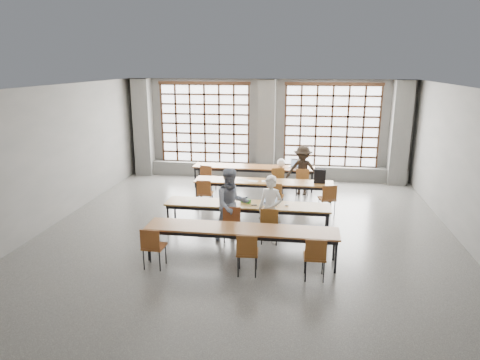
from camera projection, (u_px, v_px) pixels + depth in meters
name	position (u px, v px, depth m)	size (l,w,h in m)	color
floor	(246.00, 233.00, 10.46)	(11.00, 11.00, 0.00)	#4B4B48
ceiling	(247.00, 87.00, 9.54)	(11.00, 11.00, 0.00)	silver
wall_back	(267.00, 129.00, 15.25)	(10.00, 10.00, 0.00)	#5E5E5C
wall_front	(181.00, 275.00, 4.76)	(10.00, 10.00, 0.00)	#5E5E5C
wall_left	(49.00, 157.00, 10.71)	(11.00, 11.00, 0.00)	#5E5E5C
wall_right	(474.00, 171.00, 9.29)	(11.00, 11.00, 0.00)	#5E5E5C
column_left	(144.00, 127.00, 15.62)	(0.60, 0.55, 3.50)	#5B5B59
column_mid	(266.00, 130.00, 14.98)	(0.60, 0.55, 3.50)	#5B5B59
column_right	(400.00, 133.00, 14.34)	(0.60, 0.55, 3.50)	#5B5B59
window_left	(205.00, 124.00, 15.45)	(3.32, 0.12, 3.00)	white
window_right	(332.00, 127.00, 14.81)	(3.32, 0.12, 3.00)	white
sill_ledge	(266.00, 171.00, 15.45)	(9.80, 0.35, 0.50)	#5B5B59
desk_row_a	(254.00, 168.00, 14.12)	(4.00, 0.70, 0.73)	brown
desk_row_b	(263.00, 183.00, 12.38)	(4.00, 0.70, 0.73)	brown
desk_row_c	(247.00, 206.00, 10.38)	(4.00, 0.70, 0.73)	brown
desk_row_d	(241.00, 231.00, 8.86)	(4.00, 0.70, 0.73)	brown
chair_back_left	(208.00, 175.00, 13.76)	(0.51, 0.51, 0.88)	brown
chair_back_mid	(277.00, 178.00, 13.44)	(0.51, 0.51, 0.88)	brown
chair_back_right	(302.00, 179.00, 13.33)	(0.44, 0.44, 0.88)	brown
chair_mid_left	(205.00, 191.00, 12.04)	(0.43, 0.44, 0.88)	brown
chair_mid_centre	(275.00, 194.00, 11.76)	(0.46, 0.46, 0.88)	brown
chair_mid_right	(328.00, 197.00, 11.56)	(0.51, 0.51, 0.88)	brown
chair_front_left	(232.00, 220.00, 9.86)	(0.50, 0.50, 0.88)	brown
chair_front_right	(270.00, 222.00, 9.73)	(0.43, 0.43, 0.88)	brown
chair_near_left	(153.00, 244.00, 8.53)	(0.44, 0.44, 0.88)	brown
chair_near_mid	(247.00, 250.00, 8.26)	(0.45, 0.45, 0.88)	brown
chair_near_right	(315.00, 254.00, 8.08)	(0.43, 0.44, 0.88)	brown
student_male	(270.00, 209.00, 9.79)	(0.58, 0.38, 1.58)	white
student_female	(232.00, 205.00, 9.90)	(0.84, 0.65, 1.72)	navy
student_back	(302.00, 170.00, 13.39)	(1.01, 0.58, 1.56)	black
laptop_front	(270.00, 201.00, 10.38)	(0.37, 0.31, 0.26)	silver
laptop_back	(295.00, 165.00, 14.00)	(0.43, 0.39, 0.26)	#B2B2B7
mouse	(287.00, 205.00, 10.21)	(0.10, 0.06, 0.04)	silver
green_box	(246.00, 201.00, 10.44)	(0.25, 0.09, 0.09)	#30852B
phone	(254.00, 205.00, 10.24)	(0.13, 0.06, 0.01)	black
paper_sheet_a	(243.00, 180.00, 12.50)	(0.30, 0.21, 0.00)	silver
paper_sheet_b	(253.00, 181.00, 12.36)	(0.30, 0.21, 0.00)	white
paper_sheet_c	(267.00, 181.00, 12.35)	(0.30, 0.21, 0.00)	white
backpack	(320.00, 176.00, 12.13)	(0.32, 0.20, 0.40)	black
plastic_bag	(281.00, 163.00, 13.99)	(0.26, 0.21, 0.29)	white
red_pouch	(154.00, 244.00, 8.62)	(0.20, 0.08, 0.06)	#A31418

